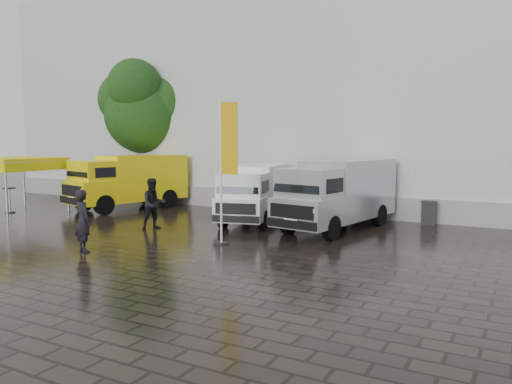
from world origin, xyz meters
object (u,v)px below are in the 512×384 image
flagpole (226,163)px  cocktail_table (10,200)px  van_yellow (128,182)px  van_silver (337,195)px  van_white (254,194)px  wheelie_bin (428,213)px  canopy_tent (14,161)px  person_front (83,221)px  person_tent (154,204)px

flagpole → cocktail_table: size_ratio=4.06×
van_yellow → van_silver: bearing=13.5°
van_white → wheelie_bin: 7.16m
van_silver → wheelie_bin: bearing=54.7°
van_yellow → flagpole: bearing=-13.1°
van_white → canopy_tent: canopy_tent is taller
cocktail_table → wheelie_bin: 18.95m
flagpole → person_front: (-3.25, -3.04, -1.72)m
van_yellow → wheelie_bin: bearing=25.6°
canopy_tent → wheelie_bin: canopy_tent is taller
person_front → wheelie_bin: bearing=-109.0°
van_silver → canopy_tent: 15.16m
wheelie_bin → person_front: size_ratio=0.51×
van_yellow → van_white: (7.43, -0.44, -0.15)m
cocktail_table → wheelie_bin: bearing=18.8°
canopy_tent → flagpole: bearing=-5.9°
cocktail_table → wheelie_bin: (17.94, 6.09, -0.11)m
wheelie_bin → flagpole: bearing=-133.3°
canopy_tent → wheelie_bin: bearing=18.6°
flagpole → cocktail_table: (-12.78, 1.16, -2.09)m
wheelie_bin → person_front: (-8.41, -10.30, 0.47)m
van_silver → person_tent: 7.09m
flagpole → van_white: bearing=107.3°
wheelie_bin → person_front: 13.31m
van_white → wheelie_bin: bearing=9.2°
van_white → canopy_tent: size_ratio=1.58×
van_silver → wheelie_bin: size_ratio=6.26×
flagpole → person_front: size_ratio=2.51×
van_silver → flagpole: bearing=-107.3°
van_yellow → wheelie_bin: size_ratio=5.89×
wheelie_bin → person_front: person_front is taller
cocktail_table → van_silver: bearing=12.1°
van_white → van_silver: (3.64, 0.00, 0.15)m
van_yellow → person_front: (5.55, -7.88, -0.37)m
van_white → person_front: van_white is taller
wheelie_bin → person_tent: (-9.17, -6.14, 0.49)m
person_front → van_white: bearing=-84.0°
cocktail_table → person_front: (9.53, -4.21, 0.37)m
van_yellow → flagpole: (8.80, -4.84, 1.35)m
person_tent → van_white: bearing=-6.2°
cocktail_table → canopy_tent: bearing=26.4°
person_tent → flagpole: bearing=-73.0°
van_white → flagpole: bearing=-87.1°
cocktail_table → person_tent: size_ratio=0.61×
van_white → wheelie_bin: size_ratio=5.56×
van_white → canopy_tent: bearing=-178.8°
wheelie_bin → person_tent: person_tent is taller
van_white → canopy_tent: (-11.15, -3.11, 1.27)m
canopy_tent → person_tent: size_ratio=1.76×
flagpole → cocktail_table: bearing=174.8°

